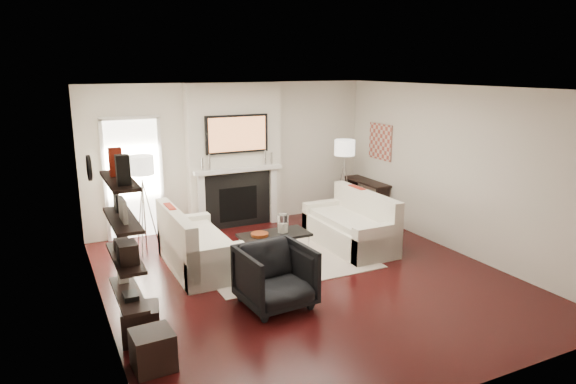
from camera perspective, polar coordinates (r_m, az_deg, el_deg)
name	(u,v)px	position (r m, az deg, el deg)	size (l,w,h in m)	color
room_envelope	(307,187)	(7.12, 2.13, 0.53)	(6.00, 6.00, 6.00)	black
chimney_breast	(235,156)	(9.69, -5.96, 4.02)	(1.80, 0.25, 2.70)	silver
fireplace_surround	(238,200)	(9.74, -5.57, -0.92)	(1.30, 0.02, 1.04)	black
firebox	(238,204)	(9.76, -5.55, -1.32)	(0.75, 0.02, 0.65)	black
mantel_pilaster_l	(202,203)	(9.49, -9.57, -1.26)	(0.12, 0.08, 1.10)	white
mantel_pilaster_r	(273,195)	(9.98, -1.64, -0.33)	(0.12, 0.08, 1.10)	white
mantel_shelf	(238,170)	(9.57, -5.54, 2.50)	(1.70, 0.18, 0.07)	white
tv_body	(237,134)	(9.48, -5.69, 6.44)	(1.20, 0.06, 0.70)	black
tv_screen	(238,134)	(9.45, -5.62, 6.41)	(1.10, 0.01, 0.62)	#BF723F
candlestick_l_tall	(209,162)	(9.36, -8.74, 3.31)	(0.04, 0.04, 0.30)	silver
candlestick_l_short	(202,164)	(9.33, -9.50, 3.06)	(0.04, 0.04, 0.24)	silver
candlestick_r_tall	(265,157)	(9.74, -2.56, 3.86)	(0.04, 0.04, 0.30)	silver
candlestick_r_short	(271,158)	(9.80, -1.86, 3.75)	(0.04, 0.04, 0.24)	silver
hallway_panel	(134,180)	(9.39, -16.79, 1.32)	(0.90, 0.02, 2.10)	white
door_trim_l	(105,183)	(9.31, -19.67, 0.99)	(0.06, 0.06, 2.16)	white
door_trim_r	(161,177)	(9.46, -13.90, 1.59)	(0.06, 0.06, 2.16)	white
door_trim_top	(129,118)	(9.21, -17.23, 7.87)	(1.02, 0.06, 0.06)	white
rug	(282,259)	(8.20, -0.62, -7.49)	(2.60, 2.00, 0.01)	#BDAA9B
loveseat_left_base	(199,254)	(7.94, -9.85, -6.85)	(0.85, 1.80, 0.42)	silver
loveseat_left_back	(176,238)	(7.76, -12.32, -4.99)	(0.18, 1.80, 0.80)	silver
loveseat_left_arm_n	(216,267)	(7.18, -8.01, -8.26)	(0.85, 0.18, 0.60)	silver
loveseat_left_arm_s	(185,234)	(8.65, -11.41, -4.55)	(0.85, 0.18, 0.60)	silver
loveseat_left_cushion	(202,238)	(7.87, -9.58, -5.02)	(0.63, 1.44, 0.10)	silver
pillow_left_orange	(170,219)	(7.98, -12.93, -2.97)	(0.10, 0.42, 0.42)	#A32514
pillow_left_charcoal	(181,231)	(7.42, -11.83, -4.26)	(0.10, 0.40, 0.40)	black
loveseat_right_base	(349,234)	(8.79, 6.76, -4.68)	(0.85, 1.80, 0.42)	silver
loveseat_right_back	(366,214)	(8.88, 8.64, -2.42)	(0.18, 1.80, 0.80)	silver
loveseat_right_arm_n	(377,244)	(8.14, 9.88, -5.66)	(0.85, 0.18, 0.60)	silver
loveseat_right_arm_s	(325,217)	(9.42, 4.11, -2.78)	(0.85, 0.18, 0.60)	silver
loveseat_right_cushion	(347,220)	(8.69, 6.53, -3.10)	(0.63, 1.44, 0.10)	silver
pillow_right_orange	(356,198)	(9.07, 7.61, -0.72)	(0.10, 0.42, 0.42)	#A32514
pillow_right_charcoal	(377,207)	(8.59, 9.82, -1.67)	(0.10, 0.40, 0.40)	black
coffee_table	(274,235)	(8.11, -1.53, -4.79)	(1.10, 0.55, 0.04)	black
coffee_leg_nw	(250,257)	(7.80, -4.21, -7.22)	(0.02, 0.02, 0.38)	silver
coffee_leg_ne	(309,247)	(8.20, 2.32, -6.12)	(0.02, 0.02, 0.38)	silver
coffee_leg_sw	(240,248)	(8.19, -5.37, -6.21)	(0.02, 0.02, 0.38)	silver
coffee_leg_se	(296,239)	(8.57, 0.91, -5.23)	(0.02, 0.02, 0.38)	silver
hurricane_glass	(283,224)	(8.12, -0.58, -3.57)	(0.18, 0.18, 0.31)	white
hurricane_candle	(283,228)	(8.14, -0.58, -4.01)	(0.11, 0.11, 0.16)	white
copper_bowl	(260,234)	(8.00, -3.17, -4.73)	(0.27, 0.27, 0.05)	#9E421A
armchair	(276,274)	(6.55, -1.40, -9.06)	(0.85, 0.79, 0.87)	black
lamp_left_post	(145,216)	(8.71, -15.65, -2.61)	(0.02, 0.02, 1.20)	silver
lamp_left_shade	(141,165)	(8.51, -16.02, 2.89)	(0.40, 0.40, 0.30)	white
lamp_left_leg_a	(151,215)	(8.72, -14.94, -2.53)	(0.02, 0.02, 1.25)	silver
lamp_left_leg_b	(140,215)	(8.79, -16.12, -2.50)	(0.02, 0.02, 1.25)	silver
lamp_left_leg_c	(142,218)	(8.61, -15.89, -2.82)	(0.02, 0.02, 1.25)	silver
lamp_right_post	(344,190)	(10.21, 6.20, 0.21)	(0.02, 0.02, 1.20)	silver
lamp_right_shade	(345,148)	(10.04, 6.32, 4.93)	(0.40, 0.40, 0.30)	white
lamp_right_leg_a	(348,190)	(10.27, 6.72, 0.27)	(0.02, 0.02, 1.25)	silver
lamp_right_leg_b	(339,189)	(10.26, 5.65, 0.29)	(0.02, 0.02, 1.25)	silver
lamp_right_leg_c	(344,191)	(10.10, 6.22, 0.06)	(0.02, 0.02, 1.25)	silver
console_top	(367,182)	(10.43, 8.73, 1.16)	(0.35, 1.20, 0.04)	black
console_leg_n	(382,206)	(10.09, 10.43, -1.54)	(0.30, 0.04, 0.71)	black
console_leg_s	(351,194)	(10.96, 7.03, -0.19)	(0.30, 0.04, 0.71)	black
wall_art	(380,142)	(10.23, 10.23, 5.52)	(0.03, 0.70, 0.70)	#AE6C57
shelf_bottom	(128,294)	(5.62, -17.32, -10.80)	(0.25, 1.00, 0.04)	black
shelf_lower	(125,258)	(5.47, -17.62, -6.98)	(0.25, 1.00, 0.04)	black
shelf_upper	(122,220)	(5.35, -17.93, -2.96)	(0.25, 1.00, 0.04)	black
shelf_top	(119,180)	(5.25, -18.25, 1.23)	(0.25, 1.00, 0.04)	black
decor_magfile_a	(123,170)	(4.93, -17.88, 2.34)	(0.12, 0.10, 0.28)	black
decor_magfile_b	(116,162)	(5.37, -18.61, 3.18)	(0.12, 0.10, 0.28)	#A32514
decor_frame_a	(123,210)	(5.22, -17.87, -1.90)	(0.04, 0.30, 0.22)	white
decor_frame_b	(117,202)	(5.62, -18.49, -1.07)	(0.04, 0.22, 0.18)	black
decor_wine_rack	(127,252)	(5.26, -17.41, -6.42)	(0.18, 0.25, 0.20)	black
decor_box_small	(121,244)	(5.65, -18.02, -5.52)	(0.15, 0.12, 0.12)	black
decor_books	(130,296)	(5.48, -17.11, -10.97)	(0.14, 0.20, 0.05)	black
decor_box_tall	(123,274)	(5.86, -17.89, -8.67)	(0.10, 0.10, 0.18)	white
clock_rim	(89,168)	(7.13, -21.24, 2.50)	(0.34, 0.34, 0.04)	black
clock_face	(91,168)	(7.14, -21.04, 2.52)	(0.29, 0.29, 0.01)	white
ottoman_near	(141,323)	(6.11, -16.00, -13.84)	(0.40, 0.40, 0.40)	black
ottoman_far	(153,350)	(5.58, -14.78, -16.61)	(0.40, 0.40, 0.40)	black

